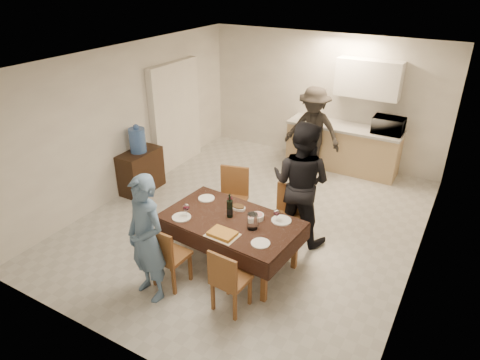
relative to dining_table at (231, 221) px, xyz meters
The scene contains 33 objects.
floor 1.33m from the dining_table, 103.29° to the left, with size 5.00×6.00×0.02m, color #BAB9B4.
ceiling 2.24m from the dining_table, 103.29° to the left, with size 5.00×6.00×0.02m, color white.
wall_back 4.17m from the dining_table, 93.67° to the left, with size 5.00×0.02×2.60m, color beige.
wall_front 2.00m from the dining_table, 97.99° to the right, with size 5.00×0.02×2.60m, color beige.
wall_left 3.05m from the dining_table, 157.97° to the left, with size 0.02×6.00×2.60m, color beige.
wall_right 2.58m from the dining_table, 26.57° to the left, with size 0.02×6.00×2.60m, color beige.
stub_partition 3.57m from the dining_table, 139.18° to the left, with size 0.15×1.40×2.10m, color white.
kitchen_base_cabinet 3.82m from the dining_table, 84.95° to the left, with size 2.20×0.60×0.86m, color tan.
kitchen_worktop 3.82m from the dining_table, 84.95° to the left, with size 2.24×0.64×0.05m, color #B6B5B0.
upper_cabinet 4.16m from the dining_table, 80.83° to the left, with size 1.20×0.34×0.70m, color white.
dining_table is the anchor object (origin of this frame).
chair_near_left 0.96m from the dining_table, 118.33° to the right, with size 0.42×0.42×0.48m.
chair_near_right 0.96m from the dining_table, 61.61° to the right, with size 0.42×0.42×0.47m.
chair_far_left 0.80m from the dining_table, 124.44° to the left, with size 0.55×0.56×0.53m.
chair_far_right 0.81m from the dining_table, 55.83° to the left, with size 0.42×0.42×0.50m.
console 2.76m from the dining_table, 157.90° to the left, with size 0.42×0.83×0.77m, color black.
water_jug 2.76m from the dining_table, 157.90° to the left, with size 0.29×0.29×0.43m, color #4771C2.
wine_bottle 0.22m from the dining_table, 135.00° to the left, with size 0.09×0.09×0.35m, color black, non-canonical shape.
water_pitcher 0.38m from the dining_table, ahead, with size 0.14×0.14×0.21m, color white.
savoury_tart 0.40m from the dining_table, 75.26° to the right, with size 0.39×0.30×0.05m, color gold.
salad_bowl 0.36m from the dining_table, 30.96° to the left, with size 0.18×0.18×0.07m, color white.
mushroom_dish 0.29m from the dining_table, 100.12° to the left, with size 0.19×0.19×0.03m, color white.
wine_glass_a 0.62m from the dining_table, 155.56° to the right, with size 0.09×0.09×0.20m, color white, non-canonical shape.
wine_glass_b 0.62m from the dining_table, 24.44° to the left, with size 0.08×0.08×0.19m, color white, non-canonical shape.
wine_glass_c 0.38m from the dining_table, 123.69° to the left, with size 0.08×0.08×0.17m, color white, non-canonical shape.
plate_near_left 0.67m from the dining_table, 153.43° to the right, with size 0.26×0.26×0.01m, color white.
plate_near_right 0.67m from the dining_table, 26.57° to the right, with size 0.24×0.24×0.01m, color white.
plate_far_left 0.67m from the dining_table, 153.43° to the left, with size 0.24×0.24×0.01m, color white.
plate_far_right 0.67m from the dining_table, 26.57° to the left, with size 0.27×0.27×0.02m, color white.
microwave 3.99m from the dining_table, 73.07° to the left, with size 0.56×0.38×0.31m, color white.
person_near 1.20m from the dining_table, 117.65° to the right, with size 0.61×0.40×1.66m, color slate.
person_far 1.21m from the dining_table, 62.35° to the left, with size 0.91×0.71×1.86m, color black.
person_kitchen 3.36m from the dining_table, 92.63° to the left, with size 1.12×0.64×1.73m, color black.
Camera 1 is at (2.79, -5.27, 3.77)m, focal length 32.00 mm.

